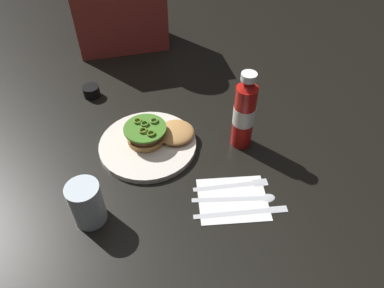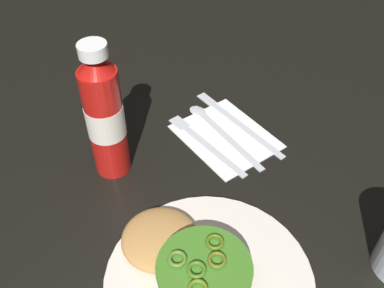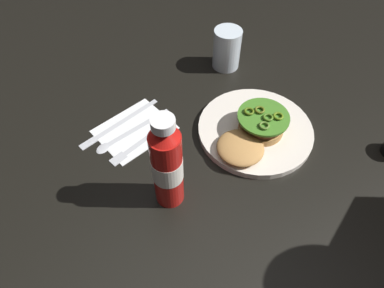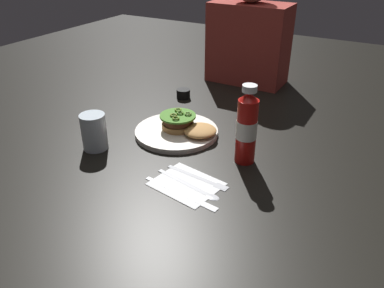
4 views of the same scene
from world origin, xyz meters
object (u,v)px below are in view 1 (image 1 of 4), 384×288
Objects in this scene: burger_sandwich at (157,133)px; napkin at (233,199)px; condiment_cup at (91,91)px; butter_knife at (247,211)px; dinner_plate at (148,145)px; spoon_utensil at (245,198)px; water_glass at (87,203)px; fork_utensil at (238,184)px; ketchup_bottle at (244,113)px.

napkin is at bearing -59.49° from burger_sandwich.
condiment_cup reaches higher than butter_knife.
dinner_plate is 0.31m from spoon_utensil.
water_glass reaches higher than condiment_cup.
water_glass is 0.37m from spoon_utensil.
fork_utensil is at bearing -54.41° from condiment_cup.
ketchup_bottle is 1.20× the size of fork_utensil.
burger_sandwich reaches higher than napkin.
dinner_plate is at bearing 130.43° from spoon_utensil.
butter_knife is at bearing -65.13° from napkin.
condiment_cup is (0.03, 0.47, -0.04)m from water_glass.
butter_knife is at bearing -11.92° from water_glass.
spoon_utensil is (0.01, 0.04, 0.00)m from butter_knife.
dinner_plate is 0.27m from fork_utensil.
water_glass is 0.36m from butter_knife.
butter_knife is (0.35, -0.07, -0.05)m from water_glass.
water_glass is 0.36m from fork_utensil.
condiment_cup is (-0.39, 0.32, -0.09)m from ketchup_bottle.
condiment_cup is 0.61m from spoon_utensil.
burger_sandwich is (0.03, 0.01, 0.03)m from dinner_plate.
ketchup_bottle is at bearing 73.85° from spoon_utensil.
water_glass reaches higher than dinner_plate.
butter_knife is at bearing -93.55° from fork_utensil.
ketchup_bottle is 1.38× the size of napkin.
fork_utensil is at bearing 56.26° from napkin.
burger_sandwich is at bearing 119.67° from butter_knife.
burger_sandwich is 0.33m from butter_knife.
napkin is at bearing -123.74° from fork_utensil.
fork_utensil reaches higher than napkin.
condiment_cup reaches higher than dinner_plate.
fork_utensil is at bearing 1.20° from water_glass.
condiment_cup is 0.28× the size of fork_utensil.
butter_knife is 1.18× the size of fork_utensil.
condiment_cup is 0.64m from butter_knife.
butter_knife is (0.19, -0.27, -0.00)m from dinner_plate.
water_glass is at bearing 174.19° from spoon_utensil.
dinner_plate is 0.31m from condiment_cup.
dinner_plate is at bearing 124.94° from butter_knife.
ketchup_bottle is at bearing 74.21° from butter_knife.
spoon_utensil is at bearing -11.84° from napkin.
burger_sandwich is at bearing 166.01° from ketchup_bottle.
burger_sandwich is 1.16× the size of napkin.
burger_sandwich is 1.01× the size of fork_utensil.
butter_knife is 0.04m from spoon_utensil.
burger_sandwich reaches higher than condiment_cup.
condiment_cup reaches higher than spoon_utensil.
spoon_utensil is (0.17, -0.24, -0.03)m from burger_sandwich.
napkin is at bearing 114.87° from butter_knife.
fork_utensil is at bearing 86.45° from butter_knife.
condiment_cup is 0.26× the size of spoon_utensil.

